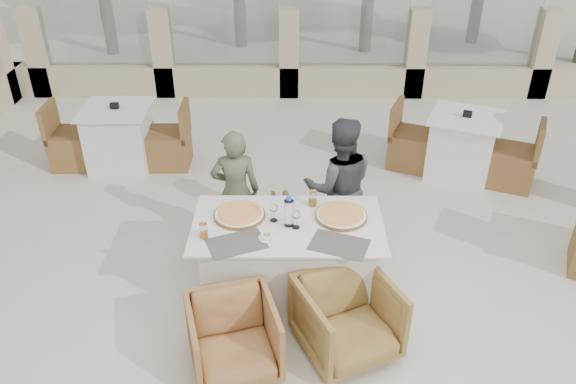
{
  "coord_description": "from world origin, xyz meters",
  "views": [
    {
      "loc": [
        0.05,
        -3.92,
        3.43
      ],
      "look_at": [
        0.02,
        0.24,
        0.9
      ],
      "focal_mm": 35.0,
      "sensor_mm": 36.0,
      "label": 1
    }
  ],
  "objects_px": {
    "wine_glass_centre": "(274,211)",
    "diner_right": "(339,187)",
    "armchair_near_left": "(234,338)",
    "bg_table_a": "(120,137)",
    "bg_table_b": "(462,146)",
    "armchair_far_left": "(250,229)",
    "armchair_far_right": "(322,225)",
    "beer_glass_left": "(204,231)",
    "beer_glass_right": "(313,198)",
    "armchair_near_right": "(347,318)",
    "diner_left": "(236,192)",
    "dining_table": "(288,260)",
    "olive_dish": "(268,236)",
    "pizza_left": "(239,214)",
    "water_bottle": "(289,211)",
    "pizza_right": "(341,215)",
    "wine_glass_near": "(296,218)"
  },
  "relations": [
    {
      "from": "pizza_left",
      "to": "beer_glass_right",
      "type": "xyz_separation_m",
      "value": [
        0.63,
        0.18,
        0.04
      ]
    },
    {
      "from": "pizza_left",
      "to": "diner_right",
      "type": "xyz_separation_m",
      "value": [
        0.89,
        0.6,
        -0.09
      ]
    },
    {
      "from": "wine_glass_centre",
      "to": "diner_right",
      "type": "height_order",
      "value": "diner_right"
    },
    {
      "from": "wine_glass_centre",
      "to": "bg_table_a",
      "type": "xyz_separation_m",
      "value": [
        -2.0,
        2.4,
        -0.48
      ]
    },
    {
      "from": "wine_glass_near",
      "to": "bg_table_b",
      "type": "height_order",
      "value": "wine_glass_near"
    },
    {
      "from": "diner_left",
      "to": "pizza_left",
      "type": "bearing_deg",
      "value": 93.49
    },
    {
      "from": "armchair_far_right",
      "to": "diner_left",
      "type": "bearing_deg",
      "value": -21.11
    },
    {
      "from": "beer_glass_right",
      "to": "armchair_far_left",
      "type": "height_order",
      "value": "beer_glass_right"
    },
    {
      "from": "wine_glass_near",
      "to": "armchair_far_right",
      "type": "xyz_separation_m",
      "value": [
        0.26,
        0.72,
        -0.57
      ]
    },
    {
      "from": "beer_glass_left",
      "to": "olive_dish",
      "type": "xyz_separation_m",
      "value": [
        0.51,
        -0.01,
        -0.04
      ]
    },
    {
      "from": "beer_glass_left",
      "to": "armchair_far_left",
      "type": "xyz_separation_m",
      "value": [
        0.29,
        0.84,
        -0.57
      ]
    },
    {
      "from": "armchair_near_right",
      "to": "diner_right",
      "type": "xyz_separation_m",
      "value": [
        0.01,
        1.36,
        0.38
      ]
    },
    {
      "from": "beer_glass_right",
      "to": "bg_table_a",
      "type": "bearing_deg",
      "value": 137.2
    },
    {
      "from": "beer_glass_right",
      "to": "dining_table",
      "type": "bearing_deg",
      "value": -126.84
    },
    {
      "from": "armchair_far_right",
      "to": "diner_left",
      "type": "xyz_separation_m",
      "value": [
        -0.84,
        0.07,
        0.34
      ]
    },
    {
      "from": "pizza_left",
      "to": "bg_table_a",
      "type": "bearing_deg",
      "value": 126.05
    },
    {
      "from": "armchair_near_left",
      "to": "armchair_near_right",
      "type": "xyz_separation_m",
      "value": [
        0.87,
        0.19,
        0.02
      ]
    },
    {
      "from": "beer_glass_right",
      "to": "armchair_far_right",
      "type": "distance_m",
      "value": 0.67
    },
    {
      "from": "pizza_right",
      "to": "diner_right",
      "type": "relative_size",
      "value": 0.31
    },
    {
      "from": "bg_table_b",
      "to": "armchair_far_left",
      "type": "bearing_deg",
      "value": -124.66
    },
    {
      "from": "pizza_left",
      "to": "bg_table_b",
      "type": "distance_m",
      "value": 3.3
    },
    {
      "from": "pizza_right",
      "to": "diner_left",
      "type": "xyz_separation_m",
      "value": [
        -0.96,
        0.63,
        -0.16
      ]
    },
    {
      "from": "armchair_far_right",
      "to": "diner_left",
      "type": "height_order",
      "value": "diner_left"
    },
    {
      "from": "armchair_far_right",
      "to": "armchair_far_left",
      "type": "bearing_deg",
      "value": -14.29
    },
    {
      "from": "wine_glass_centre",
      "to": "diner_left",
      "type": "height_order",
      "value": "diner_left"
    },
    {
      "from": "water_bottle",
      "to": "bg_table_a",
      "type": "height_order",
      "value": "water_bottle"
    },
    {
      "from": "wine_glass_centre",
      "to": "beer_glass_right",
      "type": "height_order",
      "value": "wine_glass_centre"
    },
    {
      "from": "beer_glass_left",
      "to": "armchair_far_right",
      "type": "distance_m",
      "value": 1.43
    },
    {
      "from": "pizza_left",
      "to": "beer_glass_right",
      "type": "distance_m",
      "value": 0.66
    },
    {
      "from": "olive_dish",
      "to": "diner_left",
      "type": "distance_m",
      "value": 1.01
    },
    {
      "from": "armchair_near_right",
      "to": "diner_right",
      "type": "bearing_deg",
      "value": 64.51
    },
    {
      "from": "olive_dish",
      "to": "armchair_near_left",
      "type": "height_order",
      "value": "olive_dish"
    },
    {
      "from": "armchair_near_left",
      "to": "bg_table_a",
      "type": "xyz_separation_m",
      "value": [
        -1.71,
        3.28,
        0.08
      ]
    },
    {
      "from": "beer_glass_left",
      "to": "diner_right",
      "type": "relative_size",
      "value": 0.09
    },
    {
      "from": "diner_left",
      "to": "bg_table_a",
      "type": "distance_m",
      "value": 2.36
    },
    {
      "from": "dining_table",
      "to": "beer_glass_right",
      "type": "bearing_deg",
      "value": 53.16
    },
    {
      "from": "water_bottle",
      "to": "diner_left",
      "type": "xyz_separation_m",
      "value": [
        -0.51,
        0.75,
        -0.27
      ]
    },
    {
      "from": "bg_table_a",
      "to": "olive_dish",
      "type": "bearing_deg",
      "value": -54.59
    },
    {
      "from": "pizza_right",
      "to": "water_bottle",
      "type": "relative_size",
      "value": 1.56
    },
    {
      "from": "armchair_far_right",
      "to": "bg_table_b",
      "type": "height_order",
      "value": "bg_table_b"
    },
    {
      "from": "beer_glass_left",
      "to": "armchair_far_left",
      "type": "height_order",
      "value": "beer_glass_left"
    },
    {
      "from": "olive_dish",
      "to": "armchair_far_right",
      "type": "distance_m",
      "value": 1.11
    },
    {
      "from": "dining_table",
      "to": "pizza_left",
      "type": "bearing_deg",
      "value": 165.2
    },
    {
      "from": "beer_glass_left",
      "to": "beer_glass_right",
      "type": "relative_size",
      "value": 0.9
    },
    {
      "from": "wine_glass_centre",
      "to": "armchair_far_left",
      "type": "distance_m",
      "value": 0.88
    },
    {
      "from": "wine_glass_near",
      "to": "armchair_far_left",
      "type": "xyz_separation_m",
      "value": [
        -0.45,
        0.69,
        -0.59
      ]
    },
    {
      "from": "beer_glass_left",
      "to": "diner_right",
      "type": "bearing_deg",
      "value": 38.21
    },
    {
      "from": "armchair_near_left",
      "to": "dining_table",
      "type": "bearing_deg",
      "value": 48.06
    },
    {
      "from": "beer_glass_left",
      "to": "diner_left",
      "type": "bearing_deg",
      "value": 79.94
    },
    {
      "from": "beer_glass_right",
      "to": "bg_table_b",
      "type": "relative_size",
      "value": 0.09
    }
  ]
}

